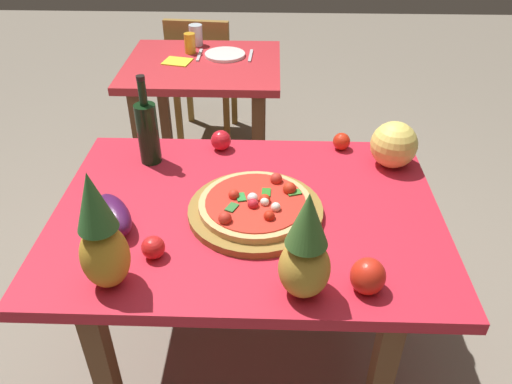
% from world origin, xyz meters
% --- Properties ---
extents(ground_plane, '(10.00, 10.00, 0.00)m').
position_xyz_m(ground_plane, '(0.00, 0.00, 0.00)').
color(ground_plane, gray).
extents(display_table, '(1.24, 0.90, 0.77)m').
position_xyz_m(display_table, '(0.00, 0.00, 0.68)').
color(display_table, brown).
rests_on(display_table, ground_plane).
extents(background_table, '(0.82, 0.71, 0.77)m').
position_xyz_m(background_table, '(-0.30, 1.29, 0.63)').
color(background_table, brown).
rests_on(background_table, ground_plane).
extents(dining_chair, '(0.43, 0.43, 0.85)m').
position_xyz_m(dining_chair, '(-0.38, 1.87, 0.48)').
color(dining_chair, olive).
rests_on(dining_chair, ground_plane).
extents(pizza_board, '(0.43, 0.43, 0.02)m').
position_xyz_m(pizza_board, '(0.03, -0.03, 0.78)').
color(pizza_board, olive).
rests_on(pizza_board, display_table).
extents(pizza, '(0.36, 0.36, 0.06)m').
position_xyz_m(pizza, '(0.03, -0.03, 0.81)').
color(pizza, '#E1A868').
rests_on(pizza, pizza_board).
extents(wine_bottle, '(0.08, 0.08, 0.33)m').
position_xyz_m(wine_bottle, '(-0.37, 0.28, 0.89)').
color(wine_bottle, black).
rests_on(wine_bottle, display_table).
extents(pineapple_left, '(0.13, 0.13, 0.35)m').
position_xyz_m(pineapple_left, '(-0.35, -0.34, 0.93)').
color(pineapple_left, gold).
rests_on(pineapple_left, display_table).
extents(pineapple_right, '(0.13, 0.13, 0.32)m').
position_xyz_m(pineapple_right, '(0.16, -0.35, 0.91)').
color(pineapple_right, '#BA8F34').
rests_on(pineapple_right, display_table).
extents(melon, '(0.17, 0.17, 0.17)m').
position_xyz_m(melon, '(0.51, 0.29, 0.85)').
color(melon, '#F0D562').
rests_on(melon, display_table).
extents(bell_pepper, '(0.09, 0.09, 0.10)m').
position_xyz_m(bell_pepper, '(0.33, -0.34, 0.82)').
color(bell_pepper, red).
rests_on(bell_pepper, display_table).
extents(eggplant, '(0.19, 0.22, 0.09)m').
position_xyz_m(eggplant, '(-0.40, -0.10, 0.82)').
color(eggplant, '#441545').
rests_on(eggplant, display_table).
extents(tomato_beside_pepper, '(0.07, 0.07, 0.07)m').
position_xyz_m(tomato_beside_pepper, '(0.34, 0.39, 0.80)').
color(tomato_beside_pepper, red).
rests_on(tomato_beside_pepper, display_table).
extents(tomato_near_board, '(0.08, 0.08, 0.08)m').
position_xyz_m(tomato_near_board, '(-0.12, 0.38, 0.81)').
color(tomato_near_board, red).
rests_on(tomato_near_board, display_table).
extents(tomato_at_corner, '(0.07, 0.07, 0.07)m').
position_xyz_m(tomato_at_corner, '(-0.25, -0.23, 0.80)').
color(tomato_at_corner, red).
rests_on(tomato_at_corner, display_table).
extents(drinking_glass_juice, '(0.06, 0.06, 0.11)m').
position_xyz_m(drinking_glass_juice, '(-0.38, 1.42, 0.82)').
color(drinking_glass_juice, gold).
rests_on(drinking_glass_juice, background_table).
extents(drinking_glass_water, '(0.08, 0.08, 0.11)m').
position_xyz_m(drinking_glass_water, '(-0.37, 1.56, 0.83)').
color(drinking_glass_water, silver).
rests_on(drinking_glass_water, background_table).
extents(dinner_plate, '(0.22, 0.22, 0.02)m').
position_xyz_m(dinner_plate, '(-0.19, 1.38, 0.78)').
color(dinner_plate, white).
rests_on(dinner_plate, background_table).
extents(fork_utensil, '(0.02, 0.18, 0.01)m').
position_xyz_m(fork_utensil, '(-0.33, 1.38, 0.77)').
color(fork_utensil, silver).
rests_on(fork_utensil, background_table).
extents(knife_utensil, '(0.02, 0.18, 0.01)m').
position_xyz_m(knife_utensil, '(-0.05, 1.38, 0.77)').
color(knife_utensil, silver).
rests_on(knife_utensil, background_table).
extents(napkin_folded, '(0.16, 0.15, 0.01)m').
position_xyz_m(napkin_folded, '(-0.43, 1.28, 0.77)').
color(napkin_folded, yellow).
rests_on(napkin_folded, background_table).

